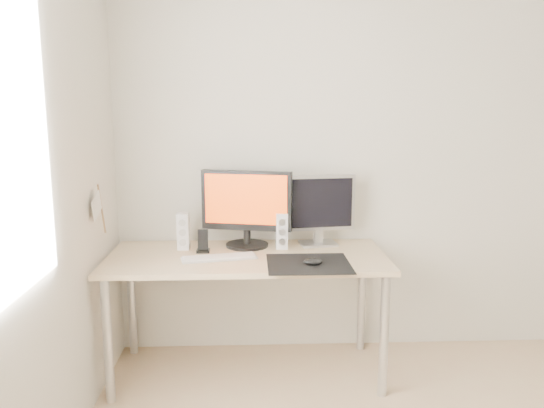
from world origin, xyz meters
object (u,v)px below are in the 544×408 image
keyboard (219,258)px  desk (247,268)px  mouse (313,262)px  second_monitor (319,206)px  phone_dock (203,245)px  speaker_left (183,231)px  main_monitor (247,206)px  speaker_right (282,230)px

keyboard → desk: bearing=25.6°
mouse → keyboard: size_ratio=0.24×
keyboard → second_monitor: bearing=25.8°
phone_dock → keyboard: bearing=-54.6°
mouse → phone_dock: bearing=154.5°
speaker_left → phone_dock: speaker_left is taller
keyboard → phone_dock: bearing=125.4°
main_monitor → second_monitor: (0.44, 0.03, -0.01)m
main_monitor → desk: bearing=-89.5°
second_monitor → keyboard: size_ratio=1.04×
keyboard → main_monitor: bearing=59.5°
mouse → speaker_left: speaker_left is taller
second_monitor → speaker_left: (-0.82, -0.06, -0.13)m
mouse → desk: bearing=148.0°
desk → main_monitor: size_ratio=2.93×
main_monitor → speaker_right: (0.21, -0.04, -0.14)m
desk → speaker_left: size_ratio=7.32×
speaker_right → desk: bearing=-145.6°
mouse → second_monitor: second_monitor is taller
second_monitor → speaker_right: size_ratio=2.06×
second_monitor → speaker_right: bearing=-163.2°
mouse → desk: size_ratio=0.06×
speaker_left → speaker_right: size_ratio=1.00×
phone_dock → second_monitor: bearing=11.5°
second_monitor → speaker_right: second_monitor is taller
keyboard → mouse: bearing=-16.2°
second_monitor → speaker_left: second_monitor is taller
speaker_left → second_monitor: bearing=4.4°
speaker_right → keyboard: bearing=-149.2°
main_monitor → keyboard: main_monitor is taller
desk → speaker_right: 0.31m
speaker_left → keyboard: speaker_left is taller
keyboard → phone_dock: 0.18m
desk → phone_dock: phone_dock is taller
main_monitor → mouse: bearing=-48.8°
keyboard → speaker_left: bearing=135.4°
desk → keyboard: size_ratio=3.67×
speaker_right → main_monitor: bearing=168.4°
desk → second_monitor: (0.44, 0.21, 0.32)m
second_monitor → phone_dock: second_monitor is taller
mouse → speaker_left: (-0.74, 0.37, 0.09)m
speaker_right → keyboard: 0.43m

